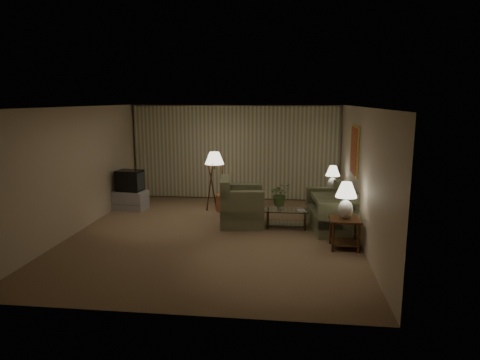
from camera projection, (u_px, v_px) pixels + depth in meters
name	position (u px, v px, depth m)	size (l,w,h in m)	color
ground	(215.00, 234.00, 9.17)	(7.00, 7.00, 0.00)	#937151
room_shell	(226.00, 146.00, 10.32)	(6.04, 7.02, 2.72)	beige
sofa	(330.00, 211.00, 9.58)	(1.90, 1.24, 0.76)	#6E7552
armchair	(242.00, 206.00, 9.81)	(1.28, 1.23, 0.86)	#6E7552
side_table_near	(345.00, 228.00, 8.24)	(0.58, 0.58, 0.60)	#331C0E
side_table_far	(332.00, 198.00, 10.78)	(0.50, 0.42, 0.60)	#331C0E
table_lamp_near	(346.00, 197.00, 8.13)	(0.41, 0.41, 0.71)	white
table_lamp_far	(333.00, 176.00, 10.68)	(0.36, 0.36, 0.62)	white
coffee_table	(286.00, 216.00, 9.62)	(0.97, 0.53, 0.41)	silver
tv_cabinet	(131.00, 200.00, 11.20)	(0.89, 0.62, 0.50)	#AAAAAD
crt_tv	(130.00, 181.00, 11.10)	(0.69, 0.53, 0.54)	black
floor_lamp	(215.00, 180.00, 11.06)	(0.49, 0.49, 1.52)	#331C0E
ottoman	(228.00, 202.00, 11.13)	(0.64, 0.64, 0.43)	#AE563B
vase	(280.00, 206.00, 9.59)	(0.15, 0.15, 0.16)	white
flowers	(280.00, 191.00, 9.53)	(0.46, 0.39, 0.51)	#496A2F
book	(298.00, 211.00, 9.46)	(0.17, 0.23, 0.02)	olive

